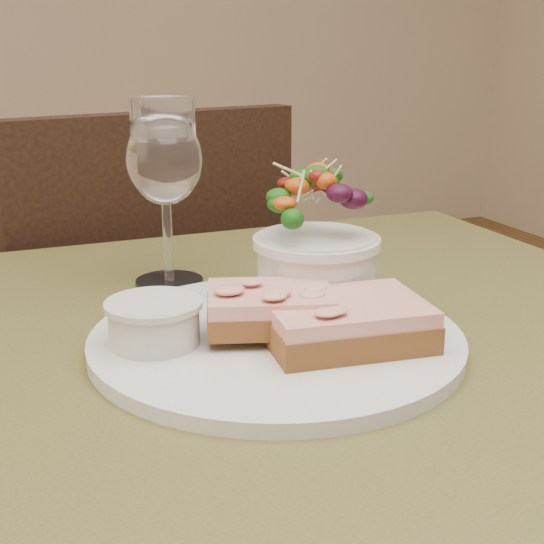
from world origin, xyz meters
name	(u,v)px	position (x,y,z in m)	size (l,w,h in m)	color
cafe_table	(296,459)	(0.00, 0.00, 0.65)	(0.80, 0.80, 0.75)	#423E1C
chair_far	(128,458)	(-0.03, 0.65, 0.29)	(0.49, 0.49, 0.90)	black
dinner_plate	(276,340)	(-0.01, 0.01, 0.76)	(0.31, 0.31, 0.01)	silver
sandwich_front	(345,322)	(0.03, -0.03, 0.78)	(0.14, 0.11, 0.03)	#512A15
sandwich_back	(270,308)	(-0.02, 0.01, 0.78)	(0.12, 0.10, 0.03)	#512A15
ramekin	(154,320)	(-0.11, 0.03, 0.78)	(0.07, 0.07, 0.04)	beige
salad_bowl	(317,238)	(0.05, 0.07, 0.82)	(0.11, 0.11, 0.13)	silver
garnish	(155,303)	(-0.09, 0.10, 0.77)	(0.05, 0.04, 0.02)	#0D370A
wine_glass	(165,165)	(-0.05, 0.21, 0.87)	(0.08, 0.08, 0.18)	white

